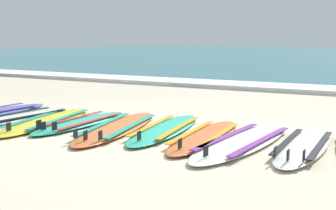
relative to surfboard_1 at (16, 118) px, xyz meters
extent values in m
plane|color=beige|center=(2.22, 0.35, -0.04)|extent=(80.00, 80.00, 0.00)
cube|color=white|center=(2.22, 6.07, 0.02)|extent=(80.00, 1.30, 0.11)
cube|color=purple|center=(-0.54, 0.19, 0.04)|extent=(0.10, 1.53, 0.01)
ellipsoid|color=silver|center=(0.00, 0.00, 0.00)|extent=(0.81, 2.32, 0.07)
cube|color=black|center=(-0.20, 0.02, 0.04)|extent=(0.25, 1.59, 0.01)
cube|color=black|center=(0.20, -0.02, 0.04)|extent=(0.25, 1.59, 0.01)
ellipsoid|color=yellow|center=(0.59, 0.08, 0.00)|extent=(1.07, 2.44, 0.07)
cube|color=teal|center=(0.38, 0.04, 0.04)|extent=(0.43, 1.64, 0.01)
cube|color=teal|center=(0.80, 0.12, 0.04)|extent=(0.43, 1.64, 0.01)
cube|color=black|center=(0.78, -0.82, 0.09)|extent=(0.03, 0.09, 0.11)
ellipsoid|color=#2DB793|center=(1.14, 0.22, 0.00)|extent=(0.52, 2.03, 0.07)
cube|color=#D13838|center=(0.95, 0.22, 0.04)|extent=(0.08, 1.42, 0.01)
cube|color=#D13838|center=(1.32, 0.22, 0.04)|extent=(0.08, 1.42, 0.01)
cube|color=black|center=(1.14, -0.57, 0.09)|extent=(0.01, 0.09, 0.11)
cube|color=black|center=(1.00, -0.51, 0.09)|extent=(0.01, 0.09, 0.11)
cube|color=black|center=(1.28, -0.51, 0.09)|extent=(0.01, 0.09, 0.11)
ellipsoid|color=orange|center=(1.81, 0.19, 0.00)|extent=(1.06, 2.50, 0.07)
cube|color=teal|center=(1.60, 0.15, 0.04)|extent=(0.41, 1.68, 0.01)
cube|color=teal|center=(2.03, 0.23, 0.04)|extent=(0.41, 1.68, 0.01)
cube|color=black|center=(1.99, -0.74, 0.09)|extent=(0.03, 0.09, 0.11)
cube|color=black|center=(1.82, -0.71, 0.09)|extent=(0.03, 0.09, 0.11)
cube|color=black|center=(2.15, -0.65, 0.09)|extent=(0.03, 0.09, 0.11)
ellipsoid|color=#2DB793|center=(2.46, 0.41, 0.00)|extent=(0.82, 2.26, 0.07)
cube|color=gold|center=(2.26, 0.38, 0.04)|extent=(0.27, 1.54, 0.01)
cube|color=gold|center=(2.65, 0.43, 0.04)|extent=(0.27, 1.54, 0.01)
cube|color=black|center=(2.56, -0.45, 0.09)|extent=(0.02, 0.09, 0.11)
ellipsoid|color=orange|center=(3.12, 0.26, 0.00)|extent=(0.65, 2.14, 0.07)
cube|color=gold|center=(2.93, 0.25, 0.04)|extent=(0.16, 1.48, 0.01)
cube|color=gold|center=(3.31, 0.28, 0.04)|extent=(0.16, 1.48, 0.01)
cube|color=black|center=(3.17, -0.56, 0.09)|extent=(0.02, 0.09, 0.11)
ellipsoid|color=silver|center=(3.64, 0.23, 0.00)|extent=(0.85, 2.49, 0.07)
cube|color=purple|center=(3.42, 0.25, 0.04)|extent=(0.25, 1.71, 0.01)
cube|color=purple|center=(3.86, 0.21, 0.04)|extent=(0.25, 1.71, 0.01)
cube|color=black|center=(3.54, -0.72, 0.09)|extent=(0.02, 0.09, 0.11)
ellipsoid|color=silver|center=(4.32, 0.33, 0.00)|extent=(0.51, 2.05, 0.07)
cube|color=black|center=(4.13, 0.33, 0.04)|extent=(0.07, 1.44, 0.01)
cube|color=black|center=(4.50, 0.33, 0.04)|extent=(0.07, 1.44, 0.01)
cube|color=black|center=(4.32, -0.47, 0.09)|extent=(0.01, 0.09, 0.11)
cube|color=black|center=(4.18, -0.41, 0.09)|extent=(0.01, 0.09, 0.11)
cube|color=black|center=(4.46, -0.41, 0.09)|extent=(0.01, 0.09, 0.11)
camera|label=1|loc=(5.18, -4.57, 1.22)|focal=44.85mm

